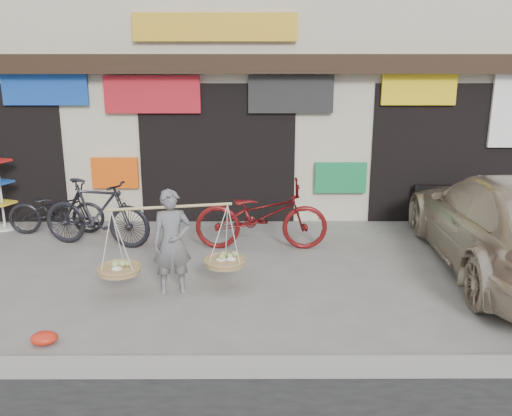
{
  "coord_description": "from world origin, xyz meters",
  "views": [
    {
      "loc": [
        0.71,
        -6.94,
        3.09
      ],
      "look_at": [
        0.74,
        0.9,
        0.97
      ],
      "focal_mm": 38.0,
      "sensor_mm": 36.0,
      "label": 1
    }
  ],
  "objects_px": {
    "bike_0": "(56,210)",
    "display_rack": "(1,196)",
    "street_vendor": "(172,247)",
    "suv": "(509,223)",
    "bike_1": "(96,213)",
    "bike_2": "(261,215)"
  },
  "relations": [
    {
      "from": "bike_0",
      "to": "display_rack",
      "type": "distance_m",
      "value": 1.17
    },
    {
      "from": "street_vendor",
      "to": "display_rack",
      "type": "distance_m",
      "value": 4.71
    },
    {
      "from": "display_rack",
      "to": "suv",
      "type": "bearing_deg",
      "value": -13.97
    },
    {
      "from": "street_vendor",
      "to": "suv",
      "type": "xyz_separation_m",
      "value": [
        4.95,
        0.82,
        0.08
      ]
    },
    {
      "from": "street_vendor",
      "to": "bike_1",
      "type": "bearing_deg",
      "value": 117.61
    },
    {
      "from": "bike_2",
      "to": "suv",
      "type": "distance_m",
      "value": 3.85
    },
    {
      "from": "bike_2",
      "to": "display_rack",
      "type": "relative_size",
      "value": 1.38
    },
    {
      "from": "street_vendor",
      "to": "bike_2",
      "type": "bearing_deg",
      "value": 44.53
    },
    {
      "from": "bike_1",
      "to": "display_rack",
      "type": "distance_m",
      "value": 2.3
    },
    {
      "from": "bike_0",
      "to": "bike_1",
      "type": "relative_size",
      "value": 0.88
    },
    {
      "from": "street_vendor",
      "to": "suv",
      "type": "bearing_deg",
      "value": -1.94
    },
    {
      "from": "bike_2",
      "to": "suv",
      "type": "bearing_deg",
      "value": -104.22
    },
    {
      "from": "bike_2",
      "to": "display_rack",
      "type": "distance_m",
      "value": 5.03
    },
    {
      "from": "bike_2",
      "to": "display_rack",
      "type": "height_order",
      "value": "display_rack"
    },
    {
      "from": "street_vendor",
      "to": "bike_0",
      "type": "relative_size",
      "value": 1.13
    },
    {
      "from": "bike_0",
      "to": "bike_2",
      "type": "xyz_separation_m",
      "value": [
        3.77,
        -0.86,
        0.13
      ]
    },
    {
      "from": "bike_0",
      "to": "suv",
      "type": "distance_m",
      "value": 7.72
    },
    {
      "from": "bike_0",
      "to": "display_rack",
      "type": "relative_size",
      "value": 1.07
    },
    {
      "from": "bike_0",
      "to": "bike_1",
      "type": "xyz_separation_m",
      "value": [
        0.95,
        -0.71,
        0.14
      ]
    },
    {
      "from": "street_vendor",
      "to": "display_rack",
      "type": "height_order",
      "value": "display_rack"
    },
    {
      "from": "street_vendor",
      "to": "bike_0",
      "type": "distance_m",
      "value": 3.7
    },
    {
      "from": "suv",
      "to": "display_rack",
      "type": "xyz_separation_m",
      "value": [
        -8.61,
        2.14,
        -0.09
      ]
    }
  ]
}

